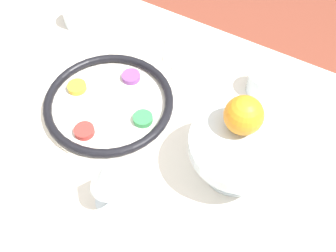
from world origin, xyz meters
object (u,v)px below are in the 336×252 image
at_px(wine_glass, 107,178).
at_px(orange_fruit, 244,115).
at_px(cup_mid, 262,83).
at_px(cup_near, 76,15).
at_px(fruit_stand, 239,148).
at_px(seder_plate, 109,103).

distance_m(wine_glass, orange_fruit, 0.27).
bearing_deg(orange_fruit, cup_mid, 96.14).
relative_size(wine_glass, orange_fruit, 1.89).
bearing_deg(cup_near, fruit_stand, -19.81).
bearing_deg(seder_plate, cup_near, 141.26).
bearing_deg(fruit_stand, cup_near, 160.19).
relative_size(seder_plate, fruit_stand, 1.53).
distance_m(seder_plate, cup_mid, 0.37).
xyz_separation_m(seder_plate, wine_glass, (0.14, -0.19, 0.08)).
bearing_deg(cup_near, orange_fruit, -17.74).
xyz_separation_m(seder_plate, fruit_stand, (0.32, -0.01, 0.07)).
relative_size(wine_glass, cup_near, 2.02).
height_order(cup_near, cup_mid, same).
bearing_deg(cup_mid, wine_glass, -108.68).
distance_m(seder_plate, fruit_stand, 0.33).
bearing_deg(orange_fruit, fruit_stand, -64.45).
height_order(seder_plate, fruit_stand, fruit_stand).
xyz_separation_m(orange_fruit, cup_mid, (-0.02, 0.21, -0.12)).
height_order(orange_fruit, cup_near, orange_fruit).
bearing_deg(cup_near, seder_plate, -38.74).
bearing_deg(seder_plate, orange_fruit, 3.89).
xyz_separation_m(seder_plate, orange_fruit, (0.31, 0.02, 0.13)).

